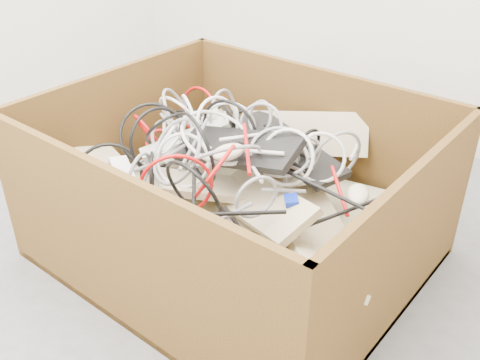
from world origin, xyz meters
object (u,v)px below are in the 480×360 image
Objects in this scene: cardboard_box at (233,219)px; vga_plug at (291,200)px; power_strip_left at (185,141)px; power_strip_right at (129,189)px.

cardboard_box is 27.00× the size of vga_plug.
cardboard_box reaches higher than power_strip_left.
power_strip_right is at bearing -103.97° from vga_plug.
power_strip_left is at bearing -142.25° from vga_plug.
power_strip_left reaches higher than power_strip_right.
vga_plug is at bearing -66.87° from power_strip_left.
cardboard_box reaches higher than vga_plug.
power_strip_left is (-0.26, 0.04, 0.21)m from cardboard_box.
vga_plug is (0.27, -0.04, 0.21)m from cardboard_box.
power_strip_left is 1.10× the size of power_strip_right.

